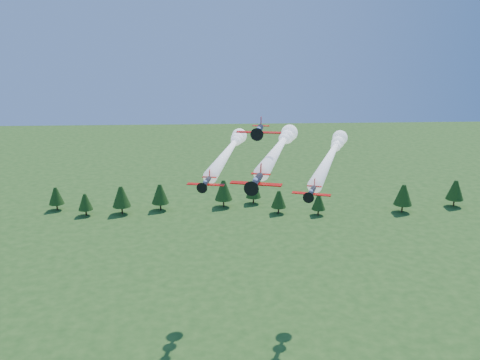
{
  "coord_description": "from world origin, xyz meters",
  "views": [
    {
      "loc": [
        -7.36,
        -85.89,
        68.87
      ],
      "look_at": [
        -2.86,
        0.0,
        44.0
      ],
      "focal_mm": 40.0,
      "sensor_mm": 36.0,
      "label": 1
    }
  ],
  "objects_px": {
    "plane_right": "(332,153)",
    "plane_left": "(230,149)",
    "plane_slot": "(259,130)",
    "plane_lead": "(280,146)"
  },
  "relations": [
    {
      "from": "plane_right",
      "to": "plane_slot",
      "type": "xyz_separation_m",
      "value": [
        -17.64,
        -19.33,
        9.0
      ]
    },
    {
      "from": "plane_left",
      "to": "plane_lead",
      "type": "bearing_deg",
      "value": -40.34
    },
    {
      "from": "plane_right",
      "to": "plane_left",
      "type": "bearing_deg",
      "value": -169.71
    },
    {
      "from": "plane_lead",
      "to": "plane_right",
      "type": "relative_size",
      "value": 0.9
    },
    {
      "from": "plane_lead",
      "to": "plane_right",
      "type": "height_order",
      "value": "plane_lead"
    },
    {
      "from": "plane_right",
      "to": "plane_slot",
      "type": "height_order",
      "value": "plane_slot"
    },
    {
      "from": "plane_left",
      "to": "plane_right",
      "type": "relative_size",
      "value": 0.94
    },
    {
      "from": "plane_lead",
      "to": "plane_slot",
      "type": "bearing_deg",
      "value": -100.16
    },
    {
      "from": "plane_slot",
      "to": "plane_lead",
      "type": "bearing_deg",
      "value": 74.78
    },
    {
      "from": "plane_lead",
      "to": "plane_slot",
      "type": "xyz_separation_m",
      "value": [
        -5.12,
        -10.81,
        5.34
      ]
    }
  ]
}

